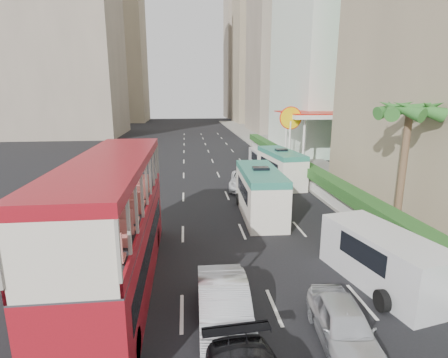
{
  "coord_description": "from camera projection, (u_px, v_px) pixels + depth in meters",
  "views": [
    {
      "loc": [
        -3.31,
        -12.53,
        7.2
      ],
      "look_at": [
        -1.5,
        4.0,
        3.2
      ],
      "focal_mm": 28.0,
      "sensor_mm": 36.0,
      "label": 1
    }
  ],
  "objects": [
    {
      "name": "ground_plane",
      "position": [
        271.0,
        278.0,
        14.15
      ],
      "size": [
        200.0,
        200.0,
        0.0
      ],
      "primitive_type": "plane",
      "color": "black",
      "rests_on": "ground"
    },
    {
      "name": "double_decker_bus",
      "position": [
        115.0,
        225.0,
        12.92
      ],
      "size": [
        2.5,
        11.0,
        5.06
      ],
      "primitive_type": "cube",
      "color": "maroon",
      "rests_on": "ground"
    },
    {
      "name": "car_silver_lane_a",
      "position": [
        224.0,
        328.0,
        11.07
      ],
      "size": [
        1.67,
        4.57,
        1.49
      ],
      "primitive_type": "imported",
      "rotation": [
        0.0,
        0.0,
        -0.02
      ],
      "color": "silver",
      "rests_on": "ground"
    },
    {
      "name": "car_silver_lane_b",
      "position": [
        342.0,
        344.0,
        10.37
      ],
      "size": [
        1.88,
        3.91,
        1.29
      ],
      "primitive_type": "imported",
      "rotation": [
        0.0,
        0.0,
        -0.1
      ],
      "color": "silver",
      "rests_on": "ground"
    },
    {
      "name": "van_asset",
      "position": [
        245.0,
        189.0,
        27.6
      ],
      "size": [
        3.15,
        5.26,
        1.37
      ],
      "primitive_type": "imported",
      "rotation": [
        0.0,
        0.0,
        -0.19
      ],
      "color": "silver",
      "rests_on": "ground"
    },
    {
      "name": "minibus_near",
      "position": [
        260.0,
        193.0,
        21.19
      ],
      "size": [
        2.34,
        6.52,
        2.86
      ],
      "primitive_type": "cube",
      "rotation": [
        0.0,
        0.0,
        -0.03
      ],
      "color": "silver",
      "rests_on": "ground"
    },
    {
      "name": "minibus_far",
      "position": [
        281.0,
        167.0,
        28.88
      ],
      "size": [
        2.72,
        6.43,
        2.77
      ],
      "primitive_type": "cube",
      "rotation": [
        0.0,
        0.0,
        0.1
      ],
      "color": "silver",
      "rests_on": "ground"
    },
    {
      "name": "panel_van_near",
      "position": [
        383.0,
        259.0,
        13.46
      ],
      "size": [
        3.14,
        5.57,
        2.1
      ],
      "primitive_type": "cube",
      "rotation": [
        0.0,
        0.0,
        0.21
      ],
      "color": "silver",
      "rests_on": "ground"
    },
    {
      "name": "panel_van_far",
      "position": [
        264.0,
        161.0,
        33.79
      ],
      "size": [
        2.17,
        5.1,
        2.02
      ],
      "primitive_type": "cube",
      "rotation": [
        0.0,
        0.0,
        0.03
      ],
      "color": "silver",
      "rests_on": "ground"
    },
    {
      "name": "sidewalk",
      "position": [
        296.0,
        160.0,
        39.24
      ],
      "size": [
        6.0,
        120.0,
        0.18
      ],
      "primitive_type": "cube",
      "color": "#99968C",
      "rests_on": "ground"
    },
    {
      "name": "kerb_wall",
      "position": [
        305.0,
        178.0,
        28.17
      ],
      "size": [
        0.3,
        44.0,
        1.0
      ],
      "primitive_type": "cube",
      "color": "silver",
      "rests_on": "sidewalk"
    },
    {
      "name": "hedge",
      "position": [
        306.0,
        168.0,
        27.97
      ],
      "size": [
        1.1,
        44.0,
        0.7
      ],
      "primitive_type": "cube",
      "color": "#2D6626",
      "rests_on": "kerb_wall"
    },
    {
      "name": "palm_tree",
      "position": [
        403.0,
        171.0,
        18.05
      ],
      "size": [
        0.36,
        0.36,
        6.4
      ],
      "primitive_type": "cylinder",
      "color": "brown",
      "rests_on": "sidewalk"
    },
    {
      "name": "shell_station",
      "position": [
        313.0,
        139.0,
        36.79
      ],
      "size": [
        6.5,
        8.0,
        5.5
      ],
      "primitive_type": "cube",
      "color": "silver",
      "rests_on": "ground"
    },
    {
      "name": "tower_far_a",
      "position": [
        262.0,
        36.0,
        90.05
      ],
      "size": [
        14.0,
        14.0,
        44.0
      ],
      "primitive_type": "cube",
      "color": "tan",
      "rests_on": "ground"
    },
    {
      "name": "tower_far_b",
      "position": [
        247.0,
        54.0,
        111.78
      ],
      "size": [
        14.0,
        14.0,
        40.0
      ],
      "primitive_type": "cube",
      "color": "gray",
      "rests_on": "ground"
    },
    {
      "name": "tower_left_b",
      "position": [
        113.0,
        35.0,
        93.41
      ],
      "size": [
        16.0,
        16.0,
        46.0
      ],
      "primitive_type": "cube",
      "color": "tan",
      "rests_on": "ground"
    }
  ]
}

